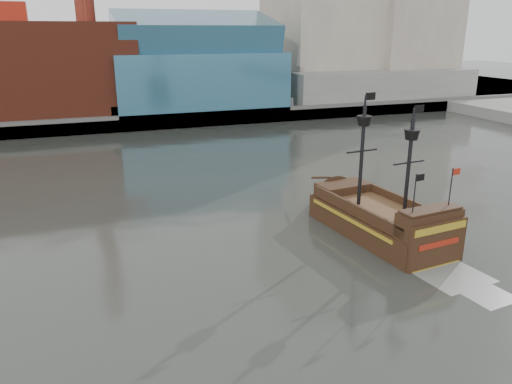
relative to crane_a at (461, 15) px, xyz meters
name	(u,v)px	position (x,y,z in m)	size (l,w,h in m)	color
ground	(336,338)	(-78.63, -82.00, -19.11)	(400.00, 400.00, 0.00)	#242722
promenade_far	(129,101)	(-78.63, 10.00, -18.11)	(220.00, 60.00, 2.00)	slate
seawall	(150,122)	(-78.63, -19.50, -17.81)	(220.00, 1.00, 2.60)	#4C4C49
crane_a	(461,15)	(0.00, 0.00, 0.00)	(22.50, 4.00, 32.25)	slate
crane_b	(462,31)	(9.60, 10.00, -3.54)	(19.10, 4.00, 26.25)	slate
pirate_ship	(380,223)	(-68.56, -70.85, -18.03)	(6.32, 16.45, 12.02)	black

